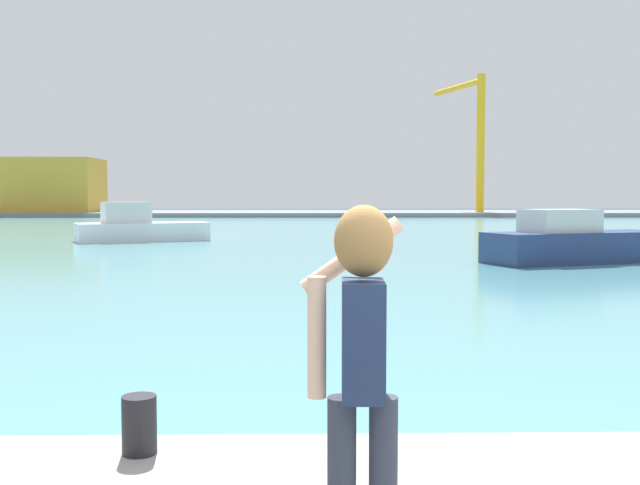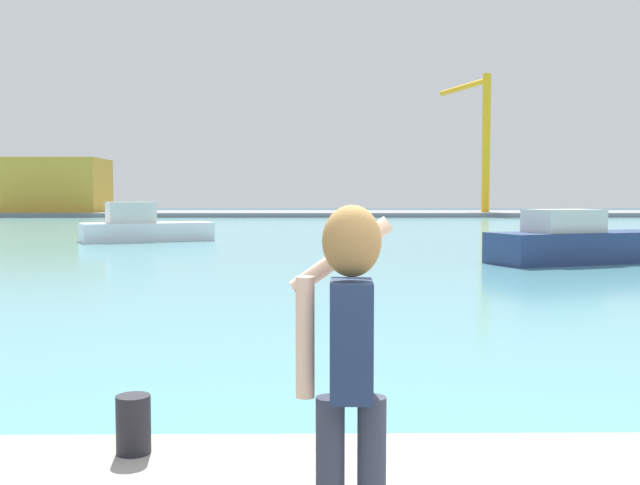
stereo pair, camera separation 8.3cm
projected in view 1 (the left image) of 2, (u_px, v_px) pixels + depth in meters
The scene contains 9 objects.
ground_plane at pixel (321, 230), 53.47m from camera, with size 220.00×220.00×0.00m, color #334751.
harbor_water at pixel (320, 228), 55.46m from camera, with size 140.00×100.00×0.02m, color #599EA8.
far_shore_dock at pixel (314, 214), 95.36m from camera, with size 140.00×20.00×0.54m, color gray.
person_photographer at pixel (361, 346), 3.50m from camera, with size 0.53×0.55×1.74m.
harbor_bollard at pixel (139, 425), 5.08m from camera, with size 0.24×0.24×0.41m, color black.
boat_moored at pixel (139, 227), 38.69m from camera, with size 7.13×4.93×2.07m.
boat_moored_2 at pixel (575, 243), 25.92m from camera, with size 7.20×4.44×1.89m.
warehouse_left at pixel (50, 185), 92.03m from camera, with size 12.04×8.90×6.68m, color gold.
port_crane at pixel (475, 128), 91.34m from camera, with size 4.30×11.95×16.90m.
Camera 1 is at (-1.12, -3.41, 2.30)m, focal length 41.19 mm.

